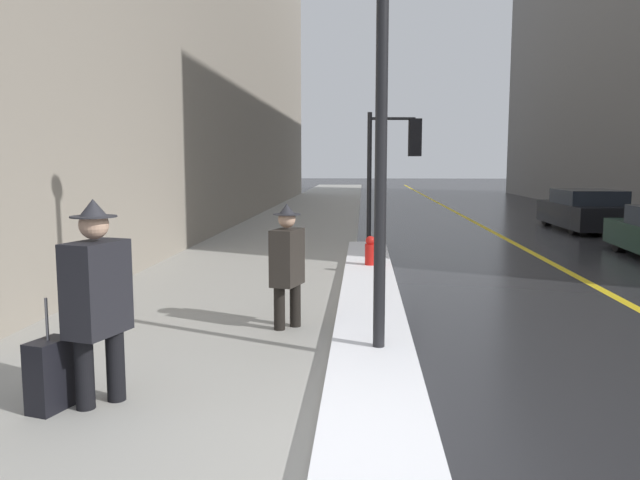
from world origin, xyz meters
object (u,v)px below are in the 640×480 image
rolling_suitcase (50,376)px  fire_hydrant (370,255)px  traffic_light_near (399,151)px  lamp_post (382,45)px  pedestrian_in_glasses (97,295)px  parked_car_black (586,211)px  pedestrian_in_fedora (287,261)px

rolling_suitcase → fire_hydrant: 7.16m
fire_hydrant → traffic_light_near: bearing=79.8°
lamp_post → pedestrian_in_glasses: size_ratio=3.07×
pedestrian_in_glasses → rolling_suitcase: (-0.36, -0.14, -0.65)m
traffic_light_near → parked_car_black: size_ratio=0.77×
traffic_light_near → fire_hydrant: bearing=-105.6°
pedestrian_in_glasses → rolling_suitcase: pedestrian_in_glasses is taller
pedestrian_in_fedora → parked_car_black: pedestrian_in_fedora is taller
traffic_light_near → parked_car_black: 7.40m
pedestrian_in_glasses → fire_hydrant: pedestrian_in_glasses is taller
parked_car_black → rolling_suitcase: 17.39m
rolling_suitcase → parked_car_black: bearing=163.8°
lamp_post → pedestrian_in_glasses: bearing=-150.5°
fire_hydrant → rolling_suitcase: bearing=-112.1°
rolling_suitcase → fire_hydrant: (2.69, 6.64, 0.04)m
parked_car_black → fire_hydrant: parked_car_black is taller
traffic_light_near → pedestrian_in_fedora: size_ratio=2.10×
pedestrian_in_fedora → parked_car_black: size_ratio=0.37×
pedestrian_in_fedora → rolling_suitcase: 3.18m
parked_car_black → rolling_suitcase: (-9.33, -14.67, -0.28)m
pedestrian_in_glasses → fire_hydrant: size_ratio=2.49×
traffic_light_near → pedestrian_in_fedora: bearing=-108.0°
lamp_post → rolling_suitcase: size_ratio=5.62×
lamp_post → pedestrian_in_glasses: lamp_post is taller
lamp_post → parked_car_black: 14.98m
parked_car_black → rolling_suitcase: size_ratio=4.45×
parked_car_black → rolling_suitcase: bearing=147.2°
lamp_post → parked_car_black: (6.61, 13.19, -2.58)m
traffic_light_near → parked_car_black: traffic_light_near is taller
traffic_light_near → rolling_suitcase: 11.32m
pedestrian_in_fedora → fire_hydrant: pedestrian_in_fedora is taller
traffic_light_near → pedestrian_in_glasses: 10.98m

